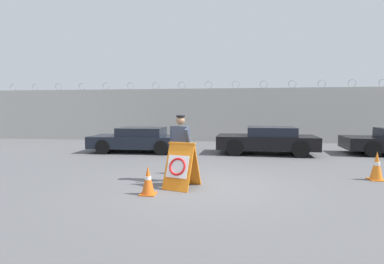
{
  "coord_description": "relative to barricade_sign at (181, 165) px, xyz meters",
  "views": [
    {
      "loc": [
        0.78,
        -7.55,
        1.95
      ],
      "look_at": [
        -0.52,
        1.6,
        1.27
      ],
      "focal_mm": 28.0,
      "sensor_mm": 36.0,
      "label": 1
    }
  ],
  "objects": [
    {
      "name": "traffic_cone_far",
      "position": [
        -0.65,
        -0.72,
        -0.23
      ],
      "size": [
        0.35,
        0.35,
        0.68
      ],
      "color": "orange",
      "rests_on": "ground_plane"
    },
    {
      "name": "barricade_sign",
      "position": [
        0.0,
        0.0,
        0.0
      ],
      "size": [
        0.91,
        1.03,
        1.15
      ],
      "rotation": [
        0.0,
        0.0,
        -0.28
      ],
      "color": "orange",
      "rests_on": "ground_plane"
    },
    {
      "name": "traffic_cone_mid",
      "position": [
        5.25,
        1.57,
        -0.17
      ],
      "size": [
        0.38,
        0.38,
        0.81
      ],
      "color": "orange",
      "rests_on": "ground_plane"
    },
    {
      "name": "traffic_cone_near",
      "position": [
        -0.41,
        1.61,
        -0.17
      ],
      "size": [
        0.43,
        0.43,
        0.8
      ],
      "color": "orange",
      "rests_on": "ground_plane"
    },
    {
      "name": "security_guard",
      "position": [
        -0.13,
        0.66,
        0.45
      ],
      "size": [
        0.63,
        0.51,
        1.81
      ],
      "rotation": [
        0.0,
        0.0,
        -0.27
      ],
      "color": "#232838",
      "rests_on": "ground_plane"
    },
    {
      "name": "parked_car_front_coupe",
      "position": [
        -3.11,
        6.1,
        0.02
      ],
      "size": [
        4.3,
        2.13,
        1.15
      ],
      "rotation": [
        0.0,
        0.0,
        3.18
      ],
      "color": "black",
      "rests_on": "ground_plane"
    },
    {
      "name": "perimeter_wall",
      "position": [
        0.53,
        11.4,
        1.08
      ],
      "size": [
        36.0,
        0.3,
        3.74
      ],
      "color": "beige",
      "rests_on": "ground_plane"
    },
    {
      "name": "parked_car_rear_sedan",
      "position": [
        2.76,
        6.29,
        0.06
      ],
      "size": [
        4.36,
        2.18,
        1.21
      ],
      "rotation": [
        0.0,
        0.0,
        3.1
      ],
      "color": "black",
      "rests_on": "ground_plane"
    },
    {
      "name": "ground_plane",
      "position": [
        0.53,
        0.25,
        -0.57
      ],
      "size": [
        90.0,
        90.0,
        0.0
      ],
      "primitive_type": "plane",
      "color": "#5B5B5E"
    }
  ]
}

